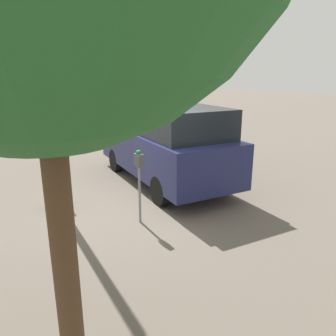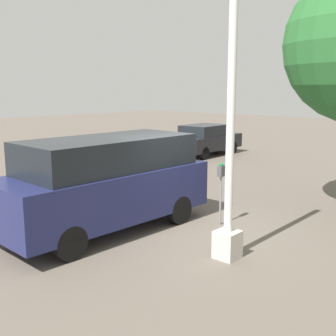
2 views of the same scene
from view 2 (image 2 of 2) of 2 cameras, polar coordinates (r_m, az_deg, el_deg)
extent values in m
plane|color=#60564C|center=(10.11, 2.67, -8.18)|extent=(80.00, 80.00, 0.00)
cylinder|color=gray|center=(10.30, 7.11, -4.42)|extent=(0.05, 0.05, 1.20)
cube|color=#47474C|center=(10.13, 7.21, -0.43)|extent=(0.21, 0.14, 0.26)
sphere|color=#14662D|center=(10.11, 7.23, 0.41)|extent=(0.11, 0.11, 0.11)
cube|color=beige|center=(8.43, 8.04, -10.23)|extent=(0.44, 0.44, 0.55)
cylinder|color=silver|center=(7.89, 8.54, 8.12)|extent=(0.16, 0.16, 4.76)
cube|color=navy|center=(9.82, -8.50, -3.39)|extent=(5.10, 2.13, 1.10)
cube|color=black|center=(9.72, -8.06, 1.98)|extent=(4.09, 1.94, 0.73)
cube|color=orange|center=(8.15, -19.53, -9.80)|extent=(0.08, 0.12, 0.20)
cylinder|color=black|center=(8.44, -13.17, -9.85)|extent=(0.71, 0.26, 0.70)
cylinder|color=black|center=(9.88, -18.83, -7.09)|extent=(0.71, 0.26, 0.70)
cylinder|color=black|center=(10.38, 1.46, -5.66)|extent=(0.71, 0.26, 0.70)
cylinder|color=black|center=(11.58, -5.00, -3.96)|extent=(0.71, 0.26, 0.70)
cube|color=black|center=(21.19, 5.21, 3.52)|extent=(4.12, 1.85, 0.69)
cube|color=black|center=(20.96, 4.92, 5.13)|extent=(2.29, 1.65, 0.53)
cube|color=orange|center=(23.15, 6.87, 3.60)|extent=(0.08, 0.12, 0.20)
cylinder|color=black|center=(22.69, 5.45, 3.10)|extent=(0.61, 0.23, 0.61)
cylinder|color=black|center=(21.87, 8.71, 2.75)|extent=(0.61, 0.23, 0.61)
cylinder|color=black|center=(20.68, 1.48, 2.42)|extent=(0.61, 0.23, 0.61)
cylinder|color=black|center=(19.78, 4.90, 2.01)|extent=(0.61, 0.23, 0.61)
camera|label=1|loc=(14.24, 29.69, 8.17)|focal=35.00mm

